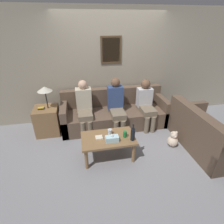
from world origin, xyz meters
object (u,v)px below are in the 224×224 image
at_px(couch_main, 114,113).
at_px(couch_side, 204,134).
at_px(wine_bottle, 133,134).
at_px(teddy_bear, 173,140).
at_px(drinking_glass, 110,132).
at_px(coffee_table, 108,140).
at_px(person_left, 84,106).
at_px(person_right, 146,102).
at_px(person_middle, 116,104).

relative_size(couch_main, couch_side, 1.57).
bearing_deg(wine_bottle, couch_main, 92.11).
height_order(couch_side, teddy_bear, couch_side).
bearing_deg(couch_main, drinking_glass, -106.33).
height_order(coffee_table, wine_bottle, wine_bottle).
bearing_deg(couch_side, coffee_table, 87.63).
distance_m(couch_main, teddy_bear, 1.49).
distance_m(drinking_glass, teddy_bear, 1.34).
xyz_separation_m(couch_side, drinking_glass, (-1.88, 0.18, 0.19)).
bearing_deg(wine_bottle, person_left, 123.16).
xyz_separation_m(couch_side, wine_bottle, (-1.52, -0.07, 0.26)).
bearing_deg(couch_main, person_left, -168.58).
xyz_separation_m(coffee_table, wine_bottle, (0.41, -0.15, 0.19)).
bearing_deg(person_right, wine_bottle, -120.90).
xyz_separation_m(drinking_glass, person_right, (1.02, 0.86, 0.11)).
relative_size(wine_bottle, teddy_bear, 0.92).
bearing_deg(wine_bottle, person_right, 59.10).
relative_size(couch_side, teddy_bear, 4.58).
height_order(person_left, person_right, person_left).
xyz_separation_m(drinking_glass, person_left, (-0.40, 0.91, 0.13)).
distance_m(couch_main, drinking_glass, 1.12).
distance_m(coffee_table, wine_bottle, 0.47).
bearing_deg(person_right, couch_side, -50.27).
bearing_deg(person_right, drinking_glass, -140.01).
bearing_deg(drinking_glass, couch_main, 73.67).
distance_m(couch_side, drinking_glass, 1.90).
height_order(couch_side, person_middle, person_middle).
distance_m(couch_side, coffee_table, 1.94).
relative_size(person_middle, person_right, 1.08).
distance_m(couch_side, person_right, 1.38).
distance_m(couch_main, person_left, 0.80).
bearing_deg(drinking_glass, person_left, 113.87).
distance_m(person_left, person_right, 1.42).
distance_m(coffee_table, teddy_bear, 1.37).
bearing_deg(person_middle, person_left, 174.73).
bearing_deg(drinking_glass, person_right, 39.99).
distance_m(drinking_glass, person_middle, 0.91).
distance_m(person_left, person_middle, 0.71).
bearing_deg(teddy_bear, person_middle, 138.03).
xyz_separation_m(person_left, person_right, (1.42, -0.06, -0.02)).
relative_size(wine_bottle, drinking_glass, 3.20).
bearing_deg(coffee_table, person_middle, 69.40).
xyz_separation_m(couch_main, person_middle, (-0.00, -0.21, 0.34)).
relative_size(couch_main, person_right, 2.23).
relative_size(person_right, teddy_bear, 3.23).
distance_m(couch_side, person_left, 2.55).
distance_m(wine_bottle, person_middle, 1.10).
xyz_separation_m(wine_bottle, person_right, (0.66, 1.11, 0.04)).
height_order(coffee_table, drinking_glass, drinking_glass).
relative_size(person_left, person_middle, 0.98).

